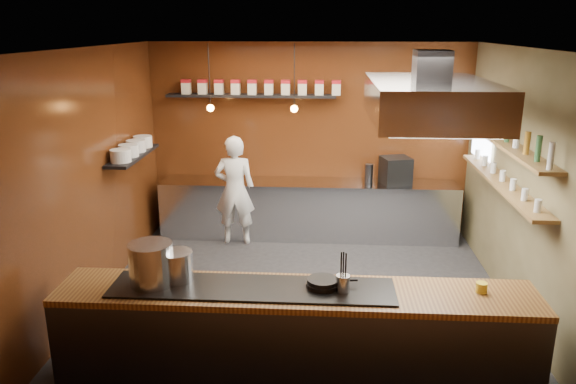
# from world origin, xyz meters

# --- Properties ---
(floor) EXTENTS (5.00, 5.00, 0.00)m
(floor) POSITION_xyz_m (0.00, 0.00, 0.00)
(floor) COLOR black
(floor) RESTS_ON ground
(back_wall) EXTENTS (5.00, 0.00, 5.00)m
(back_wall) POSITION_xyz_m (0.00, 2.50, 1.50)
(back_wall) COLOR #391D0A
(back_wall) RESTS_ON ground
(left_wall) EXTENTS (0.00, 5.00, 5.00)m
(left_wall) POSITION_xyz_m (-2.50, 0.00, 1.50)
(left_wall) COLOR #391D0A
(left_wall) RESTS_ON ground
(right_wall) EXTENTS (0.00, 5.00, 5.00)m
(right_wall) POSITION_xyz_m (2.50, 0.00, 1.50)
(right_wall) COLOR brown
(right_wall) RESTS_ON ground
(ceiling) EXTENTS (5.00, 5.00, 0.00)m
(ceiling) POSITION_xyz_m (0.00, 0.00, 3.00)
(ceiling) COLOR silver
(ceiling) RESTS_ON back_wall
(window_pane) EXTENTS (0.00, 1.00, 1.00)m
(window_pane) POSITION_xyz_m (2.45, 1.70, 1.90)
(window_pane) COLOR white
(window_pane) RESTS_ON right_wall
(prep_counter) EXTENTS (4.60, 0.65, 0.90)m
(prep_counter) POSITION_xyz_m (0.00, 2.17, 0.45)
(prep_counter) COLOR silver
(prep_counter) RESTS_ON floor
(pass_counter) EXTENTS (4.40, 0.72, 0.94)m
(pass_counter) POSITION_xyz_m (-0.00, -1.60, 0.47)
(pass_counter) COLOR #38383D
(pass_counter) RESTS_ON floor
(tin_shelf) EXTENTS (2.60, 0.26, 0.04)m
(tin_shelf) POSITION_xyz_m (-0.90, 2.36, 2.20)
(tin_shelf) COLOR black
(tin_shelf) RESTS_ON back_wall
(plate_shelf) EXTENTS (0.30, 1.40, 0.04)m
(plate_shelf) POSITION_xyz_m (-2.34, 1.00, 1.55)
(plate_shelf) COLOR black
(plate_shelf) RESTS_ON left_wall
(bottle_shelf_upper) EXTENTS (0.26, 2.80, 0.04)m
(bottle_shelf_upper) POSITION_xyz_m (2.34, 0.30, 1.92)
(bottle_shelf_upper) COLOR brown
(bottle_shelf_upper) RESTS_ON right_wall
(bottle_shelf_lower) EXTENTS (0.26, 2.80, 0.04)m
(bottle_shelf_lower) POSITION_xyz_m (2.34, 0.30, 1.45)
(bottle_shelf_lower) COLOR brown
(bottle_shelf_lower) RESTS_ON right_wall
(extractor_hood) EXTENTS (1.20, 2.00, 0.72)m
(extractor_hood) POSITION_xyz_m (1.30, -0.40, 2.51)
(extractor_hood) COLOR #38383D
(extractor_hood) RESTS_ON ceiling
(pendant_left) EXTENTS (0.10, 0.10, 0.95)m
(pendant_left) POSITION_xyz_m (-1.40, 1.70, 2.15)
(pendant_left) COLOR black
(pendant_left) RESTS_ON ceiling
(pendant_right) EXTENTS (0.10, 0.10, 0.95)m
(pendant_right) POSITION_xyz_m (-0.20, 1.70, 2.15)
(pendant_right) COLOR black
(pendant_right) RESTS_ON ceiling
(storage_tins) EXTENTS (2.43, 0.13, 0.22)m
(storage_tins) POSITION_xyz_m (-0.75, 2.36, 2.33)
(storage_tins) COLOR beige
(storage_tins) RESTS_ON tin_shelf
(plate_stacks) EXTENTS (0.26, 1.16, 0.16)m
(plate_stacks) POSITION_xyz_m (-2.34, 1.00, 1.65)
(plate_stacks) COLOR silver
(plate_stacks) RESTS_ON plate_shelf
(bottles) EXTENTS (0.06, 2.66, 0.24)m
(bottles) POSITION_xyz_m (2.34, 0.30, 2.06)
(bottles) COLOR silver
(bottles) RESTS_ON bottle_shelf_upper
(wine_glasses) EXTENTS (0.07, 2.37, 0.13)m
(wine_glasses) POSITION_xyz_m (2.34, 0.30, 1.53)
(wine_glasses) COLOR silver
(wine_glasses) RESTS_ON bottle_shelf_lower
(stockpot_large) EXTENTS (0.52, 0.52, 0.40)m
(stockpot_large) POSITION_xyz_m (-1.33, -1.59, 1.14)
(stockpot_large) COLOR #B9BBC0
(stockpot_large) RESTS_ON pass_counter
(stockpot_small) EXTENTS (0.39, 0.39, 0.29)m
(stockpot_small) POSITION_xyz_m (-1.12, -1.51, 1.08)
(stockpot_small) COLOR silver
(stockpot_small) RESTS_ON pass_counter
(utensil_crock) EXTENTS (0.15, 0.15, 0.16)m
(utensil_crock) POSITION_xyz_m (0.42, -1.65, 1.02)
(utensil_crock) COLOR #B5B8BD
(utensil_crock) RESTS_ON pass_counter
(frying_pan) EXTENTS (0.47, 0.31, 0.08)m
(frying_pan) POSITION_xyz_m (0.25, -1.55, 0.98)
(frying_pan) COLOR black
(frying_pan) RESTS_ON pass_counter
(butter_jar) EXTENTS (0.13, 0.13, 0.09)m
(butter_jar) POSITION_xyz_m (1.68, -1.53, 0.97)
(butter_jar) COLOR gold
(butter_jar) RESTS_ON pass_counter
(espresso_machine) EXTENTS (0.50, 0.49, 0.41)m
(espresso_machine) POSITION_xyz_m (1.33, 2.17, 1.11)
(espresso_machine) COLOR black
(espresso_machine) RESTS_ON prep_counter
(chef) EXTENTS (0.62, 0.42, 1.68)m
(chef) POSITION_xyz_m (-1.10, 1.84, 0.84)
(chef) COLOR silver
(chef) RESTS_ON floor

